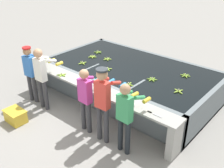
{
  "coord_description": "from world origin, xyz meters",
  "views": [
    {
      "loc": [
        4.13,
        -3.79,
        3.84
      ],
      "look_at": [
        0.0,
        1.01,
        0.6
      ],
      "focal_mm": 42.0,
      "sensor_mm": 36.0,
      "label": 1
    }
  ],
  "objects_px": {
    "worker_2": "(86,95)",
    "worker_3": "(103,98)",
    "banana_bunch_floating_5": "(82,63)",
    "banana_bunch_floating_4": "(98,52)",
    "banana_bunch_floating_6": "(92,57)",
    "banana_bunch_floating_0": "(178,91)",
    "banana_bunch_floating_2": "(129,84)",
    "banana_bunch_floating_1": "(152,79)",
    "knife_0": "(152,113)",
    "banana_bunch_floating_7": "(107,59)",
    "worker_4": "(126,113)",
    "banana_bunch_ledge_0": "(62,75)",
    "knife_1": "(90,83)",
    "banana_bunch_floating_3": "(185,76)",
    "crate": "(16,116)",
    "worker_0": "(31,69)",
    "banana_bunch_floating_8": "(107,69)",
    "worker_1": "(42,73)"
  },
  "relations": [
    {
      "from": "banana_bunch_floating_5",
      "to": "banana_bunch_floating_6",
      "type": "height_order",
      "value": "same"
    },
    {
      "from": "banana_bunch_floating_7",
      "to": "knife_1",
      "type": "relative_size",
      "value": 0.79
    },
    {
      "from": "worker_4",
      "to": "banana_bunch_floating_6",
      "type": "bearing_deg",
      "value": 145.85
    },
    {
      "from": "banana_bunch_floating_0",
      "to": "crate",
      "type": "bearing_deg",
      "value": -139.41
    },
    {
      "from": "worker_1",
      "to": "banana_bunch_floating_7",
      "type": "xyz_separation_m",
      "value": [
        0.37,
        2.13,
        -0.15
      ]
    },
    {
      "from": "banana_bunch_floating_0",
      "to": "banana_bunch_floating_1",
      "type": "height_order",
      "value": "same"
    },
    {
      "from": "worker_2",
      "to": "worker_3",
      "type": "relative_size",
      "value": 0.9
    },
    {
      "from": "banana_bunch_floating_6",
      "to": "knife_1",
      "type": "relative_size",
      "value": 0.79
    },
    {
      "from": "worker_0",
      "to": "crate",
      "type": "bearing_deg",
      "value": -59.97
    },
    {
      "from": "worker_4",
      "to": "banana_bunch_ledge_0",
      "type": "distance_m",
      "value": 2.53
    },
    {
      "from": "banana_bunch_floating_3",
      "to": "crate",
      "type": "relative_size",
      "value": 0.51
    },
    {
      "from": "knife_1",
      "to": "banana_bunch_floating_0",
      "type": "bearing_deg",
      "value": 29.7
    },
    {
      "from": "worker_1",
      "to": "knife_0",
      "type": "bearing_deg",
      "value": 9.36
    },
    {
      "from": "banana_bunch_floating_1",
      "to": "banana_bunch_floating_7",
      "type": "bearing_deg",
      "value": 170.42
    },
    {
      "from": "banana_bunch_floating_4",
      "to": "banana_bunch_floating_5",
      "type": "xyz_separation_m",
      "value": [
        0.29,
        -0.98,
        0.0
      ]
    },
    {
      "from": "worker_2",
      "to": "worker_3",
      "type": "xyz_separation_m",
      "value": [
        0.55,
        -0.03,
        0.14
      ]
    },
    {
      "from": "banana_bunch_floating_0",
      "to": "banana_bunch_ledge_0",
      "type": "xyz_separation_m",
      "value": [
        -2.8,
        -1.22,
        0.0
      ]
    },
    {
      "from": "banana_bunch_floating_6",
      "to": "banana_bunch_floating_8",
      "type": "relative_size",
      "value": 0.99
    },
    {
      "from": "worker_2",
      "to": "banana_bunch_floating_6",
      "type": "relative_size",
      "value": 5.74
    },
    {
      "from": "worker_2",
      "to": "banana_bunch_floating_7",
      "type": "distance_m",
      "value": 2.4
    },
    {
      "from": "banana_bunch_floating_8",
      "to": "knife_1",
      "type": "bearing_deg",
      "value": -75.35
    },
    {
      "from": "banana_bunch_floating_2",
      "to": "banana_bunch_floating_5",
      "type": "bearing_deg",
      "value": 173.62
    },
    {
      "from": "worker_2",
      "to": "banana_bunch_floating_5",
      "type": "height_order",
      "value": "worker_2"
    },
    {
      "from": "banana_bunch_floating_7",
      "to": "worker_4",
      "type": "bearing_deg",
      "value": -41.57
    },
    {
      "from": "worker_1",
      "to": "banana_bunch_floating_6",
      "type": "bearing_deg",
      "value": 93.41
    },
    {
      "from": "banana_bunch_floating_2",
      "to": "banana_bunch_floating_4",
      "type": "distance_m",
      "value": 2.48
    },
    {
      "from": "banana_bunch_floating_7",
      "to": "banana_bunch_floating_8",
      "type": "xyz_separation_m",
      "value": [
        0.51,
        -0.57,
        0.0
      ]
    },
    {
      "from": "banana_bunch_floating_7",
      "to": "banana_bunch_ledge_0",
      "type": "relative_size",
      "value": 1.0
    },
    {
      "from": "banana_bunch_floating_7",
      "to": "banana_bunch_floating_8",
      "type": "relative_size",
      "value": 1.0
    },
    {
      "from": "worker_1",
      "to": "worker_2",
      "type": "relative_size",
      "value": 1.07
    },
    {
      "from": "worker_4",
      "to": "banana_bunch_ledge_0",
      "type": "height_order",
      "value": "worker_4"
    },
    {
      "from": "banana_bunch_floating_1",
      "to": "banana_bunch_floating_4",
      "type": "xyz_separation_m",
      "value": [
        -2.46,
        0.57,
        0.0
      ]
    },
    {
      "from": "worker_4",
      "to": "knife_1",
      "type": "height_order",
      "value": "worker_4"
    },
    {
      "from": "banana_bunch_floating_6",
      "to": "banana_bunch_floating_8",
      "type": "height_order",
      "value": "same"
    },
    {
      "from": "worker_3",
      "to": "banana_bunch_floating_1",
      "type": "distance_m",
      "value": 1.81
    },
    {
      "from": "banana_bunch_floating_4",
      "to": "banana_bunch_floating_5",
      "type": "relative_size",
      "value": 0.99
    },
    {
      "from": "worker_3",
      "to": "banana_bunch_floating_7",
      "type": "distance_m",
      "value": 2.75
    },
    {
      "from": "banana_bunch_floating_1",
      "to": "worker_1",
      "type": "bearing_deg",
      "value": -140.19
    },
    {
      "from": "worker_2",
      "to": "banana_bunch_floating_0",
      "type": "xyz_separation_m",
      "value": [
        1.43,
        1.63,
        -0.06
      ]
    },
    {
      "from": "worker_2",
      "to": "banana_bunch_floating_3",
      "type": "xyz_separation_m",
      "value": [
        1.15,
        2.54,
        -0.07
      ]
    },
    {
      "from": "crate",
      "to": "banana_bunch_ledge_0",
      "type": "bearing_deg",
      "value": 80.79
    },
    {
      "from": "worker_3",
      "to": "banana_bunch_floating_6",
      "type": "height_order",
      "value": "worker_3"
    },
    {
      "from": "banana_bunch_floating_0",
      "to": "banana_bunch_floating_2",
      "type": "xyz_separation_m",
      "value": [
        -1.11,
        -0.49,
        0.0
      ]
    },
    {
      "from": "worker_3",
      "to": "banana_bunch_floating_4",
      "type": "xyz_separation_m",
      "value": [
        -2.4,
        2.36,
        -0.21
      ]
    },
    {
      "from": "knife_1",
      "to": "worker_2",
      "type": "bearing_deg",
      "value": -50.74
    },
    {
      "from": "banana_bunch_floating_4",
      "to": "worker_2",
      "type": "bearing_deg",
      "value": -51.56
    },
    {
      "from": "banana_bunch_floating_1",
      "to": "knife_0",
      "type": "xyz_separation_m",
      "value": [
        0.87,
        -1.32,
        -0.01
      ]
    },
    {
      "from": "worker_1",
      "to": "banana_bunch_floating_7",
      "type": "relative_size",
      "value": 6.13
    },
    {
      "from": "banana_bunch_floating_7",
      "to": "banana_bunch_ledge_0",
      "type": "height_order",
      "value": "banana_bunch_ledge_0"
    },
    {
      "from": "banana_bunch_floating_5",
      "to": "worker_0",
      "type": "bearing_deg",
      "value": -112.79
    }
  ]
}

